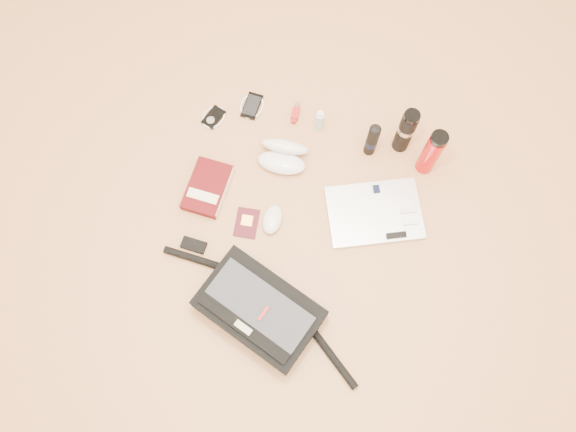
{
  "coord_description": "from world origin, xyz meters",
  "views": [
    {
      "loc": [
        0.12,
        -0.57,
        1.99
      ],
      "look_at": [
        -0.05,
        0.05,
        0.06
      ],
      "focal_mm": 35.0,
      "sensor_mm": 36.0,
      "label": 1
    }
  ],
  "objects": [
    {
      "name": "ground",
      "position": [
        0.0,
        0.0,
        0.0
      ],
      "size": [
        4.0,
        4.0,
        0.0
      ],
      "primitive_type": "plane",
      "color": "tan",
      "rests_on": "ground"
    },
    {
      "name": "messenger_bag",
      "position": [
        -0.06,
        -0.3,
        0.05
      ],
      "size": [
        0.79,
        0.38,
        0.12
      ],
      "rotation": [
        0.0,
        0.0,
        -0.35
      ],
      "color": "black",
      "rests_on": "ground"
    },
    {
      "name": "laptop",
      "position": [
        0.26,
        0.17,
        0.01
      ],
      "size": [
        0.41,
        0.35,
        0.03
      ],
      "rotation": [
        0.0,
        0.0,
        0.38
      ],
      "color": "silver",
      "rests_on": "ground"
    },
    {
      "name": "book",
      "position": [
        -0.37,
        0.1,
        0.02
      ],
      "size": [
        0.15,
        0.22,
        0.04
      ],
      "rotation": [
        0.0,
        0.0,
        -0.03
      ],
      "color": "#49070A",
      "rests_on": "ground"
    },
    {
      "name": "passport",
      "position": [
        -0.19,
        0.01,
        0.0
      ],
      "size": [
        0.1,
        0.12,
        0.01
      ],
      "rotation": [
        0.0,
        0.0,
        0.11
      ],
      "color": "#460E18",
      "rests_on": "ground"
    },
    {
      "name": "mouse",
      "position": [
        -0.1,
        0.04,
        0.02
      ],
      "size": [
        0.07,
        0.12,
        0.04
      ],
      "rotation": [
        0.0,
        0.0,
        0.02
      ],
      "color": "silver",
      "rests_on": "ground"
    },
    {
      "name": "sunglasses_case",
      "position": [
        -0.13,
        0.29,
        0.04
      ],
      "size": [
        0.19,
        0.16,
        0.11
      ],
      "rotation": [
        0.0,
        0.0,
        0.05
      ],
      "color": "white",
      "rests_on": "ground"
    },
    {
      "name": "ipod",
      "position": [
        -0.45,
        0.39,
        0.01
      ],
      "size": [
        0.1,
        0.11,
        0.01
      ],
      "rotation": [
        0.0,
        0.0,
        -0.33
      ],
      "color": "black",
      "rests_on": "ground"
    },
    {
      "name": "phone",
      "position": [
        -0.31,
        0.48,
        0.01
      ],
      "size": [
        0.1,
        0.12,
        0.01
      ],
      "rotation": [
        0.0,
        0.0,
        -0.04
      ],
      "color": "black",
      "rests_on": "ground"
    },
    {
      "name": "inhaler",
      "position": [
        -0.14,
        0.5,
        0.01
      ],
      "size": [
        0.03,
        0.09,
        0.02
      ],
      "rotation": [
        0.0,
        0.0,
        0.06
      ],
      "color": "#A41A20",
      "rests_on": "ground"
    },
    {
      "name": "spray_bottle",
      "position": [
        -0.03,
        0.46,
        0.06
      ],
      "size": [
        0.04,
        0.04,
        0.13
      ],
      "rotation": [
        0.0,
        0.0,
        0.3
      ],
      "color": "#9FCBDD",
      "rests_on": "ground"
    },
    {
      "name": "aerosol_can",
      "position": [
        0.18,
        0.42,
        0.09
      ],
      "size": [
        0.06,
        0.06,
        0.19
      ],
      "rotation": [
        0.0,
        0.0,
        0.38
      ],
      "color": "black",
      "rests_on": "ground"
    },
    {
      "name": "thermos_black",
      "position": [
        0.29,
        0.47,
        0.12
      ],
      "size": [
        0.08,
        0.08,
        0.24
      ],
      "rotation": [
        0.0,
        0.0,
        0.39
      ],
      "color": "black",
      "rests_on": "ground"
    },
    {
      "name": "thermos_red",
      "position": [
        0.4,
        0.41,
        0.13
      ],
      "size": [
        0.08,
        0.08,
        0.25
      ],
      "rotation": [
        0.0,
        0.0,
        0.32
      ],
      "color": "#BB0B0E",
      "rests_on": "ground"
    }
  ]
}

